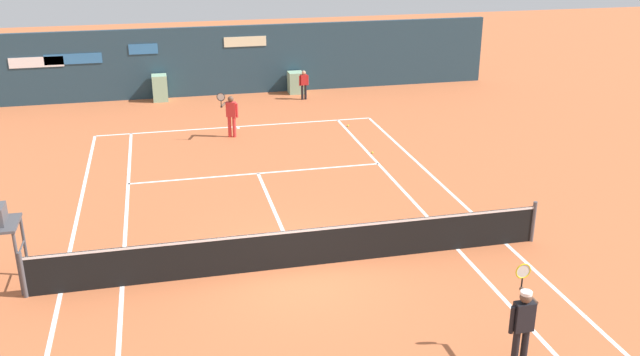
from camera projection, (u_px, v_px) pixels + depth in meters
ground_plane at (294, 256)px, 16.90m from camera, size 80.00×80.00×0.01m
tennis_net at (298, 247)px, 16.19m from camera, size 12.10×0.10×1.07m
sponsor_back_wall at (222, 62)px, 31.28m from camera, size 25.00×1.02×3.06m
player_on_baseline at (231, 113)px, 25.45m from camera, size 0.78×0.63×1.79m
player_near_side at (523, 321)px, 12.45m from camera, size 0.63×0.67×1.82m
ball_kid_left_post at (304, 83)px, 30.67m from camera, size 0.43×0.19×1.29m
tennis_ball_near_service_line at (348, 126)px, 27.03m from camera, size 0.07×0.07×0.07m
tennis_ball_mid_court at (372, 153)px, 24.01m from camera, size 0.07×0.07×0.07m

